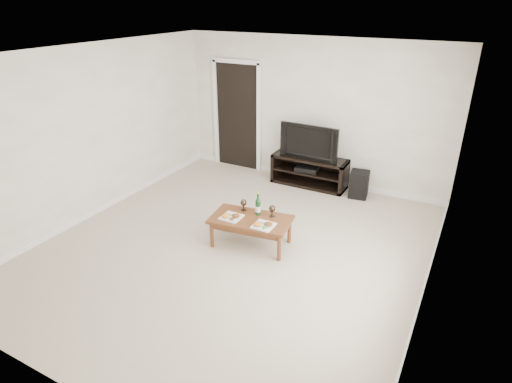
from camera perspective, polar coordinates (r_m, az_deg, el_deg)
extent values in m
plane|color=#B8AD94|center=(6.05, -2.83, -7.38)|extent=(5.50, 5.50, 0.00)
cube|color=white|center=(7.86, 7.54, 10.44)|extent=(5.00, 0.04, 2.60)
cube|color=white|center=(5.16, -3.46, 18.07)|extent=(5.00, 5.50, 0.04)
cube|color=black|center=(8.55, -2.50, 9.89)|extent=(0.90, 0.02, 2.05)
cube|color=black|center=(7.90, 7.12, 2.70)|extent=(1.37, 0.45, 0.55)
imported|color=black|center=(7.70, 7.35, 6.74)|extent=(1.09, 0.18, 0.62)
cube|color=black|center=(7.89, 6.80, 3.07)|extent=(0.43, 0.35, 0.08)
cube|color=black|center=(7.61, 13.57, 0.94)|extent=(0.35, 0.35, 0.47)
cube|color=brown|center=(6.00, -0.68, -5.35)|extent=(1.17, 0.75, 0.42)
cube|color=white|center=(5.90, -3.30, -3.22)|extent=(0.27, 0.27, 0.07)
cube|color=white|center=(5.68, 1.02, -4.35)|extent=(0.27, 0.27, 0.07)
cylinder|color=#0E3316|center=(5.92, 0.27, -1.55)|extent=(0.07, 0.07, 0.35)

